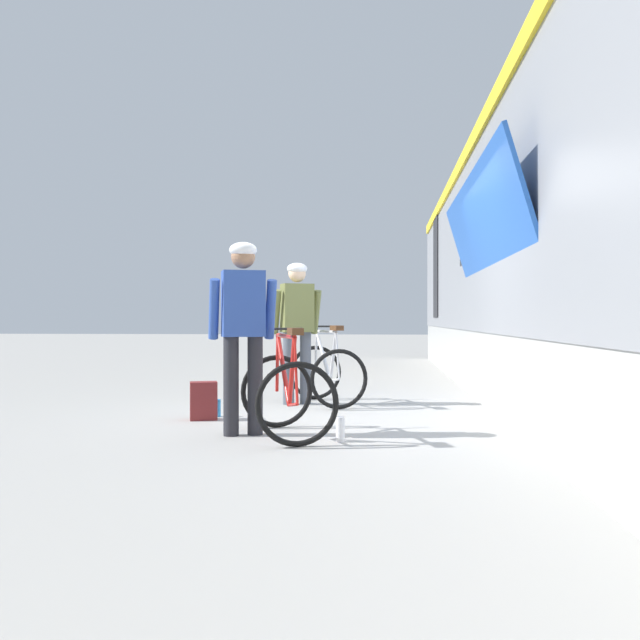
% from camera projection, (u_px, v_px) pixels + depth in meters
% --- Properties ---
extents(ground_plane, '(80.00, 80.00, 0.00)m').
position_uv_depth(ground_plane, '(351.00, 420.00, 7.04)').
color(ground_plane, '#A09E99').
extents(train_car, '(3.28, 19.62, 3.88)m').
position_uv_depth(train_car, '(610.00, 243.00, 7.94)').
color(train_car, gray).
rests_on(train_car, ground).
extents(cyclist_near_in_blue, '(0.66, 0.44, 1.76)m').
position_uv_depth(cyclist_near_in_blue, '(243.00, 320.00, 6.09)').
color(cyclist_near_in_blue, '#232328').
rests_on(cyclist_near_in_blue, ground).
extents(cyclist_far_in_olive, '(0.66, 0.48, 1.76)m').
position_uv_depth(cyclist_far_in_olive, '(297.00, 320.00, 8.33)').
color(cyclist_far_in_olive, '#4C515B').
rests_on(cyclist_far_in_olive, ground).
extents(bicycle_near_red, '(1.01, 1.24, 0.99)m').
position_uv_depth(bicycle_near_red, '(286.00, 392.00, 6.01)').
color(bicycle_near_red, black).
rests_on(bicycle_near_red, ground).
extents(bicycle_far_silver, '(1.05, 1.26, 0.99)m').
position_uv_depth(bicycle_far_silver, '(327.00, 372.00, 8.32)').
color(bicycle_far_silver, black).
rests_on(bicycle_far_silver, ground).
extents(backpack_on_platform, '(0.32, 0.26, 0.40)m').
position_uv_depth(backpack_on_platform, '(204.00, 401.00, 7.02)').
color(backpack_on_platform, maroon).
rests_on(backpack_on_platform, ground).
extents(water_bottle_near_the_bikes, '(0.08, 0.08, 0.21)m').
position_uv_depth(water_bottle_near_the_bikes, '(340.00, 429.00, 5.76)').
color(water_bottle_near_the_bikes, silver).
rests_on(water_bottle_near_the_bikes, ground).
extents(water_bottle_by_the_backpack, '(0.07, 0.07, 0.19)m').
position_uv_depth(water_bottle_by_the_backpack, '(217.00, 408.00, 7.24)').
color(water_bottle_by_the_backpack, '#338CCC').
rests_on(water_bottle_by_the_backpack, ground).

